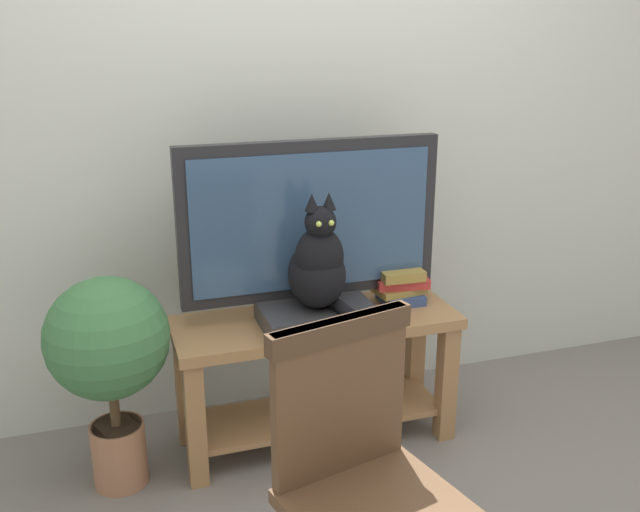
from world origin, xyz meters
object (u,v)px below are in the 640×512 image
object	(u,v)px
tv_stand	(316,358)
tv	(311,224)
media_box	(317,315)
cat	(318,265)
potted_plant	(109,351)
book_stack	(400,285)
wooden_chair	(363,473)

from	to	relation	value
tv_stand	tv	bearing A→B (deg)	89.98
media_box	cat	bearing A→B (deg)	-85.52
tv_stand	potted_plant	size ratio (longest dim) A/B	1.38
tv	book_stack	world-z (taller)	tv
wooden_chair	book_stack	xyz separation A→B (m)	(0.58, 1.07, 0.06)
tv_stand	potted_plant	xyz separation A→B (m)	(-0.80, -0.05, 0.18)
cat	book_stack	xyz separation A→B (m)	(0.40, 0.13, -0.17)
tv_stand	book_stack	size ratio (longest dim) A/B	4.81
media_box	book_stack	size ratio (longest dim) A/B	1.83
tv	book_stack	bearing A→B (deg)	-1.32
media_box	cat	distance (m)	0.21
media_box	book_stack	distance (m)	0.42
wooden_chair	media_box	bearing A→B (deg)	79.23
tv_stand	cat	size ratio (longest dim) A/B	2.49
book_stack	potted_plant	distance (m)	1.19
potted_plant	media_box	bearing A→B (deg)	-1.15
media_box	book_stack	world-z (taller)	book_stack
tv_stand	media_box	world-z (taller)	media_box
tv	cat	xyz separation A→B (m)	(-0.02, -0.14, -0.12)
wooden_chair	potted_plant	world-z (taller)	wooden_chair
tv_stand	tv	distance (m)	0.55
tv	wooden_chair	xyz separation A→B (m)	(-0.20, -1.08, -0.36)
tv_stand	wooden_chair	world-z (taller)	wooden_chair
potted_plant	cat	bearing A→B (deg)	-2.17
tv	media_box	xyz separation A→B (m)	(-0.02, -0.13, -0.33)
tv	potted_plant	size ratio (longest dim) A/B	1.26
tv_stand	media_box	xyz separation A→B (m)	(-0.02, -0.07, 0.22)
tv	potted_plant	xyz separation A→B (m)	(-0.80, -0.11, -0.37)
media_box	wooden_chair	xyz separation A→B (m)	(-0.18, -0.95, -0.03)
tv	tv_stand	bearing A→B (deg)	-90.02
tv_stand	potted_plant	distance (m)	0.82
wooden_chair	book_stack	world-z (taller)	wooden_chair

